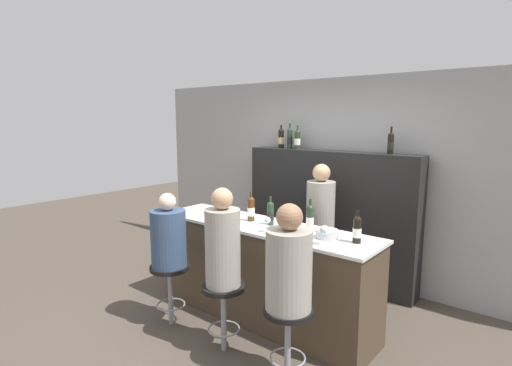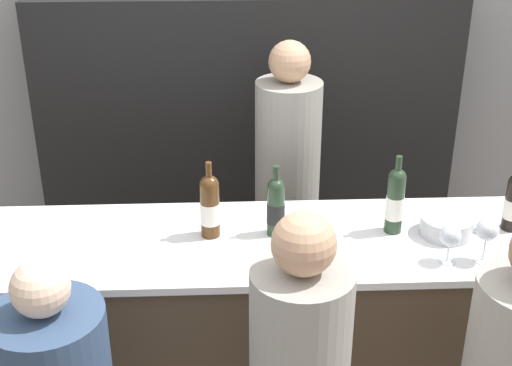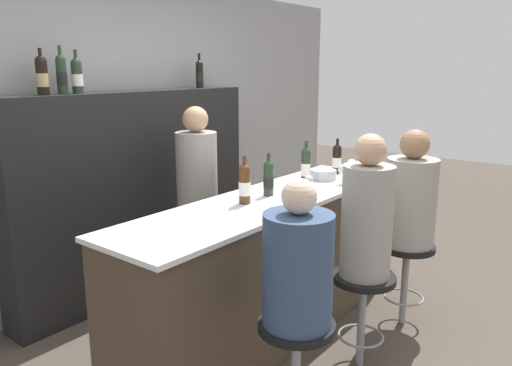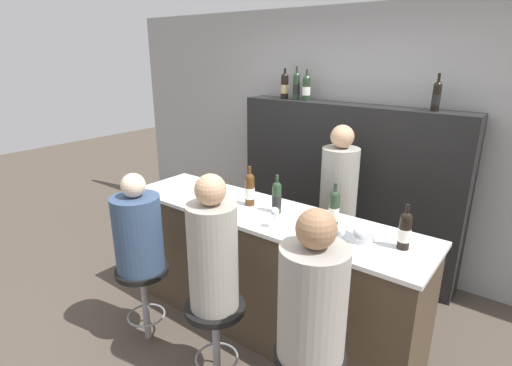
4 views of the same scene
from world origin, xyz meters
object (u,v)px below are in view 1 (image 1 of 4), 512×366
(wine_bottle_backbar_0, at_px, (281,138))
(wine_bottle_backbar_2, at_px, (297,139))
(bar_stool_middle, at_px, (223,299))
(bar_stool_right, at_px, (288,324))
(wine_bottle_counter_1, at_px, (270,213))
(wine_glass_0, at_px, (268,221))
(wine_bottle_counter_0, at_px, (251,209))
(wine_bottle_backbar_3, at_px, (391,143))
(bartender, at_px, (320,236))
(guest_seated_middle, at_px, (223,243))
(wine_bottle_counter_3, at_px, (357,229))
(wine_bottle_backbar_1, at_px, (290,138))
(bar_stool_left, at_px, (170,278))
(guest_seated_right, at_px, (289,265))
(wine_glass_2, at_px, (324,231))
(guest_seated_left, at_px, (168,236))
(metal_bowl, at_px, (327,234))
(wine_bottle_counter_2, at_px, (310,219))
(wine_glass_1, at_px, (311,230))

(wine_bottle_backbar_0, distance_m, wine_bottle_backbar_2, 0.27)
(bar_stool_middle, height_order, bar_stool_right, same)
(wine_bottle_counter_1, relative_size, wine_glass_0, 1.96)
(wine_bottle_counter_1, bearing_deg, wine_bottle_counter_0, 180.00)
(wine_bottle_counter_0, xyz_separation_m, wine_bottle_backbar_3, (0.95, 1.31, 0.66))
(wine_bottle_backbar_2, height_order, bartender, wine_bottle_backbar_2)
(guest_seated_middle, bearing_deg, wine_bottle_counter_3, 38.25)
(wine_bottle_backbar_1, bearing_deg, bar_stool_left, -91.34)
(wine_bottle_backbar_3, relative_size, guest_seated_right, 0.37)
(wine_bottle_backbar_3, bearing_deg, wine_glass_2, -87.99)
(wine_glass_0, relative_size, guest_seated_left, 0.20)
(wine_bottle_counter_1, relative_size, wine_bottle_backbar_3, 0.95)
(wine_bottle_backbar_2, height_order, bar_stool_middle, wine_bottle_backbar_2)
(guest_seated_right, height_order, bartender, bartender)
(wine_bottle_counter_3, height_order, bartender, bartender)
(bar_stool_right, relative_size, guest_seated_right, 0.74)
(wine_bottle_backbar_1, distance_m, bar_stool_right, 2.81)
(metal_bowl, bearing_deg, wine_bottle_backbar_3, 88.73)
(bartender, bearing_deg, wine_glass_2, -58.32)
(wine_bottle_counter_1, xyz_separation_m, bar_stool_right, (0.73, -0.72, -0.65))
(wine_glass_2, bearing_deg, guest_seated_right, -93.10)
(guest_seated_right, bearing_deg, bartender, 111.85)
(wine_glass_2, xyz_separation_m, guest_seated_right, (-0.03, -0.49, -0.17))
(wine_bottle_backbar_3, distance_m, bar_stool_right, 2.43)
(wine_bottle_counter_3, xyz_separation_m, guest_seated_left, (-1.66, -0.72, -0.21))
(wine_bottle_counter_0, height_order, wine_bottle_counter_1, wine_bottle_counter_0)
(wine_bottle_backbar_0, bearing_deg, wine_glass_0, -58.07)
(guest_seated_middle, relative_size, guest_seated_right, 1.05)
(wine_bottle_counter_2, height_order, wine_bottle_backbar_0, wine_bottle_backbar_0)
(wine_bottle_backbar_2, relative_size, wine_glass_0, 2.07)
(wine_bottle_backbar_0, bearing_deg, guest_seated_left, -87.25)
(wine_bottle_counter_3, bearing_deg, bar_stool_middle, -141.75)
(wine_glass_0, bearing_deg, wine_bottle_counter_1, 121.51)
(guest_seated_left, bearing_deg, wine_glass_0, 29.48)
(wine_bottle_counter_3, xyz_separation_m, wine_bottle_backbar_2, (-1.50, 1.31, 0.67))
(wine_bottle_counter_0, height_order, wine_bottle_backbar_0, wine_bottle_backbar_0)
(wine_bottle_backbar_3, relative_size, wine_glass_1, 2.07)
(wine_bottle_counter_2, relative_size, guest_seated_right, 0.39)
(wine_bottle_backbar_0, height_order, wine_bottle_backbar_1, wine_bottle_backbar_1)
(wine_bottle_counter_3, height_order, wine_glass_1, wine_bottle_counter_3)
(bar_stool_middle, relative_size, bar_stool_right, 1.00)
(wine_bottle_backbar_3, distance_m, metal_bowl, 1.55)
(wine_bottle_backbar_3, bearing_deg, bartender, -138.48)
(wine_bottle_counter_3, distance_m, wine_glass_1, 0.40)
(wine_bottle_backbar_3, bearing_deg, wine_glass_0, -109.79)
(wine_glass_1, xyz_separation_m, bar_stool_middle, (-0.59, -0.49, -0.63))
(wine_bottle_backbar_2, distance_m, metal_bowl, 1.97)
(wine_bottle_backbar_0, xyz_separation_m, bar_stool_left, (0.10, -2.04, -1.33))
(guest_seated_middle, bearing_deg, bar_stool_left, 180.00)
(wine_bottle_backbar_2, xyz_separation_m, guest_seated_right, (1.28, -2.04, -0.84))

